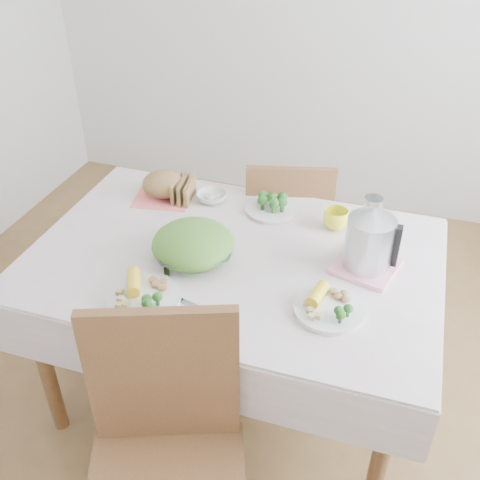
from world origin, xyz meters
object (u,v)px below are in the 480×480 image
(salad_bowl, at_px, (194,251))
(dinner_plate_right, at_px, (329,309))
(yellow_mug, at_px, (336,219))
(dining_table, at_px, (234,331))
(electric_kettle, at_px, (369,240))
(dinner_plate_left, at_px, (144,298))
(chair_far, at_px, (286,229))

(salad_bowl, xyz_separation_m, dinner_plate_right, (0.53, -0.13, -0.02))
(yellow_mug, bearing_deg, dinner_plate_right, -82.41)
(dining_table, bearing_deg, dinner_plate_right, -26.84)
(dining_table, bearing_deg, electric_kettle, 8.50)
(dinner_plate_left, relative_size, electric_kettle, 1.08)
(dining_table, xyz_separation_m, dinner_plate_left, (-0.20, -0.33, 0.40))
(salad_bowl, xyz_separation_m, dinner_plate_left, (-0.07, -0.27, -0.02))
(chair_far, distance_m, dinner_plate_right, 0.98)
(dinner_plate_left, bearing_deg, salad_bowl, 75.06)
(chair_far, xyz_separation_m, dinner_plate_right, (0.34, -0.87, 0.31))
(salad_bowl, distance_m, dinner_plate_left, 0.28)
(dinner_plate_right, xyz_separation_m, yellow_mug, (-0.07, 0.50, 0.03))
(dinner_plate_right, height_order, yellow_mug, yellow_mug)
(salad_bowl, bearing_deg, yellow_mug, 38.36)
(salad_bowl, height_order, electric_kettle, electric_kettle)
(salad_bowl, relative_size, dinner_plate_right, 1.21)
(chair_far, relative_size, dinner_plate_left, 3.55)
(dinner_plate_right, bearing_deg, dinner_plate_left, -167.26)
(dining_table, height_order, dinner_plate_left, dinner_plate_left)
(salad_bowl, xyz_separation_m, yellow_mug, (0.46, 0.36, 0.01))
(dinner_plate_right, height_order, electric_kettle, electric_kettle)
(chair_far, height_order, dinner_plate_left, chair_far)
(dining_table, bearing_deg, yellow_mug, 42.22)
(chair_far, height_order, electric_kettle, electric_kettle)
(chair_far, xyz_separation_m, electric_kettle, (0.42, -0.60, 0.42))
(dinner_plate_left, bearing_deg, electric_kettle, 30.87)
(salad_bowl, height_order, dinner_plate_right, salad_bowl)
(salad_bowl, relative_size, dinner_plate_left, 1.12)
(dining_table, bearing_deg, salad_bowl, -153.47)
(dining_table, xyz_separation_m, salad_bowl, (-0.13, -0.07, 0.42))
(chair_far, xyz_separation_m, salad_bowl, (-0.18, -0.73, 0.33))
(electric_kettle, bearing_deg, salad_bowl, -173.96)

